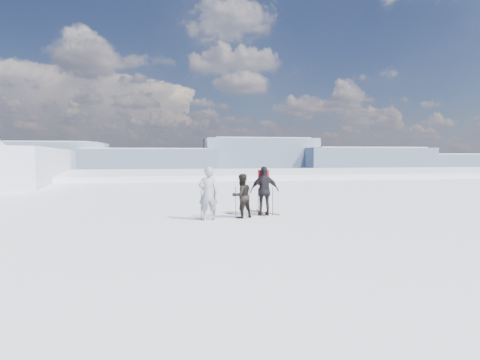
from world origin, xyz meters
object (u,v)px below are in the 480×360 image
(skier_grey, at_px, (208,194))
(skis_loose, at_px, (262,213))
(skier_dark, at_px, (242,196))
(skier_pack, at_px, (265,191))

(skier_grey, distance_m, skis_loose, 2.91)
(skier_dark, bearing_deg, skier_pack, -179.88)
(skier_dark, distance_m, skis_loose, 1.71)
(skier_dark, xyz_separation_m, skier_pack, (1.00, 0.42, 0.13))
(skier_dark, distance_m, skier_pack, 1.10)
(skier_dark, xyz_separation_m, skis_loose, (1.06, 1.05, -0.84))
(skier_grey, relative_size, skier_dark, 1.17)
(skier_grey, relative_size, skis_loose, 1.17)
(skis_loose, bearing_deg, skier_dark, -135.34)
(skis_loose, bearing_deg, skier_grey, -150.23)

